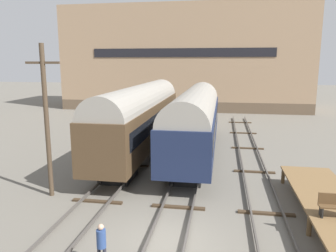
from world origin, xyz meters
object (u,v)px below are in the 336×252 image
at_px(person_worker, 101,242).
at_px(utility_pole, 47,119).
at_px(train_car_brown, 141,115).
at_px(train_car_navy, 195,118).

bearing_deg(person_worker, utility_pole, 131.40).
distance_m(train_car_brown, utility_pole, 9.26).
height_order(train_car_navy, utility_pole, utility_pole).
distance_m(train_car_navy, utility_pole, 11.48).
xyz_separation_m(train_car_brown, utility_pole, (-2.72, -8.79, 1.06)).
distance_m(train_car_navy, train_car_brown, 4.14).
bearing_deg(train_car_navy, person_worker, -97.55).
relative_size(train_car_brown, person_worker, 10.97).
bearing_deg(person_worker, train_car_brown, 98.63).
bearing_deg(utility_pole, train_car_navy, 53.13).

